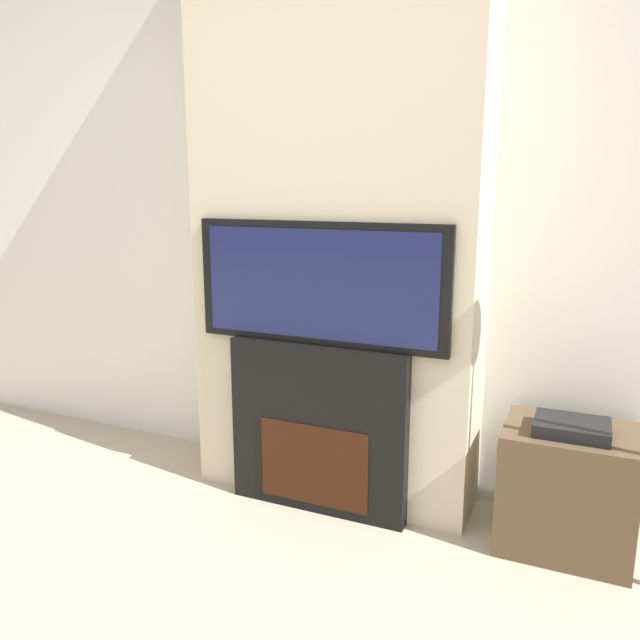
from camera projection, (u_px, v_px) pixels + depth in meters
wall_back at (355, 197)px, 2.86m from camera, size 6.00×0.06×2.70m
chimney_breast at (337, 198)px, 2.67m from camera, size 1.27×0.36×2.70m
fireplace at (320, 428)px, 2.71m from camera, size 0.80×0.15×0.75m
television at (320, 284)px, 2.58m from camera, size 1.11×0.07×0.51m
media_stand at (566, 487)px, 2.43m from camera, size 0.49×0.39×0.54m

